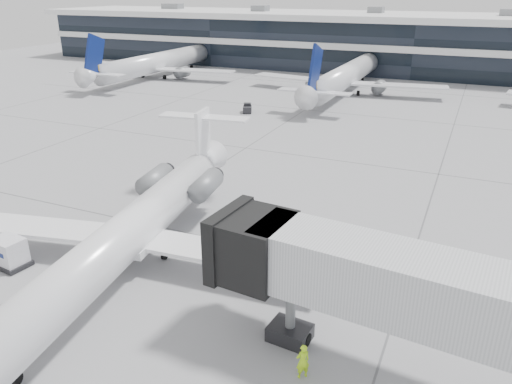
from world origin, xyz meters
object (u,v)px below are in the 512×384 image
at_px(jet_bridge, 458,302).
at_px(cargo_uld, 9,253).
at_px(ramp_worker, 303,361).
at_px(regional_jet, 131,230).

bearing_deg(jet_bridge, cargo_uld, -174.98).
xyz_separation_m(jet_bridge, cargo_uld, (-25.74, 0.16, -3.78)).
bearing_deg(ramp_worker, jet_bridge, 151.36).
bearing_deg(ramp_worker, regional_jet, -64.31).
xyz_separation_m(ramp_worker, cargo_uld, (-19.90, 1.68, 0.05)).
xyz_separation_m(jet_bridge, ramp_worker, (-5.84, -1.53, -3.84)).
height_order(regional_jet, ramp_worker, regional_jet).
distance_m(ramp_worker, cargo_uld, 19.97).
bearing_deg(regional_jet, jet_bridge, -18.89).
height_order(jet_bridge, ramp_worker, jet_bridge).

